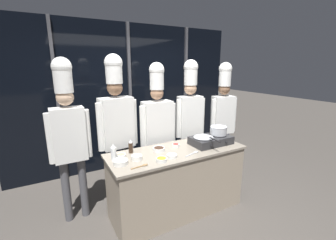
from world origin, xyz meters
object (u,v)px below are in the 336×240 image
Objects in this scene: chef_line at (157,121)px; chef_apprentice at (223,110)px; squeeze_bottle_soy at (131,147)px; prep_bowl_shrimp at (172,156)px; serving_spoon_slotted at (143,166)px; chef_pastry at (190,112)px; portable_stove at (211,140)px; prep_bowl_bell_pepper at (176,145)px; chef_head at (68,128)px; prep_bowl_noodles at (137,157)px; chef_sous at (117,120)px; squeeze_bottle_clear at (113,152)px; prep_bowl_mushrooms at (121,155)px; prep_bowl_soy_glaze at (159,149)px; prep_bowl_ginger at (120,162)px; serving_spoon_solid at (194,153)px; frying_pan at (204,136)px; prep_bowl_carrots at (162,159)px; stock_pot at (218,130)px.

chef_apprentice reaches higher than chef_line.
prep_bowl_shrimp is (0.38, -0.38, -0.06)m from squeeze_bottle_soy.
serving_spoon_slotted is 1.46m from chef_pastry.
prep_bowl_bell_pepper is (-0.49, 0.14, -0.03)m from portable_stove.
prep_bowl_noodles is at bearing 140.11° from chef_head.
chef_head is 0.62m from chef_sous.
prep_bowl_mushrooms is at bearing 16.45° from squeeze_bottle_clear.
prep_bowl_ginger reaches higher than prep_bowl_soy_glaze.
prep_bowl_shrimp is 1.12m from chef_pastry.
chef_head reaches higher than serving_spoon_solid.
prep_bowl_shrimp is 0.92m from chef_sous.
prep_bowl_noodles is (-0.01, -0.24, -0.05)m from squeeze_bottle_soy.
prep_bowl_ginger is (-1.18, -0.03, -0.11)m from frying_pan.
chef_apprentice is (0.83, 0.55, 0.17)m from frying_pan.
prep_bowl_shrimp is 0.06× the size of chef_head.
frying_pan is at bearing 1.32° from prep_bowl_ginger.
chef_line is (-0.05, 0.45, 0.24)m from prep_bowl_bell_pepper.
portable_stove is 0.76m from prep_bowl_soy_glaze.
prep_bowl_carrots is 0.06× the size of chef_sous.
chef_sous reaches higher than chef_head.
squeeze_bottle_soy is 0.36m from prep_bowl_soy_glaze.
prep_bowl_shrimp is at bearing 112.09° from chef_sous.
prep_bowl_ginger is (-0.82, -0.17, 0.01)m from prep_bowl_bell_pepper.
prep_bowl_ginger is at bearing 171.49° from serving_spoon_solid.
prep_bowl_carrots is 0.50m from prep_bowl_bell_pepper.
prep_bowl_carrots is 0.64× the size of serving_spoon_slotted.
serving_spoon_slotted is at bearing -171.01° from stock_pot.
prep_bowl_carrots is 0.29m from prep_bowl_noodles.
frying_pan is 0.40m from prep_bowl_bell_pepper.
prep_bowl_bell_pepper is at bearing 28.34° from serving_spoon_slotted.
squeeze_bottle_soy is (-1.22, 0.24, -0.10)m from stock_pot.
chef_head is at bearing 161.86° from frying_pan.
chef_head is (-1.76, 0.53, 0.29)m from portable_stove.
squeeze_bottle_clear is at bearing 101.11° from prep_bowl_ginger.
chef_line is (0.77, 0.62, 0.23)m from prep_bowl_ginger.
frying_pan reaches higher than serving_spoon_slotted.
prep_bowl_shrimp is at bearing -170.45° from stock_pot.
squeeze_bottle_soy is at bearing 165.95° from frying_pan.
squeeze_bottle_clear is (-1.47, 0.12, -0.09)m from stock_pot.
serving_spoon_slotted is 0.10× the size of chef_apprentice.
squeeze_bottle_clear is 1.53× the size of prep_bowl_noodles.
chef_sous is (-0.03, 0.80, 0.34)m from serving_spoon_slotted.
stock_pot is 1.63× the size of prep_bowl_soy_glaze.
frying_pan reaches higher than prep_bowl_carrots.
stock_pot is 1.27m from serving_spoon_slotted.
chef_line reaches higher than frying_pan.
frying_pan is 0.24× the size of chef_apprentice.
prep_bowl_shrimp is 1.60m from chef_apprentice.
prep_bowl_carrots is at bearing 140.45° from chef_head.
chef_line is at bearing 138.36° from stock_pot.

